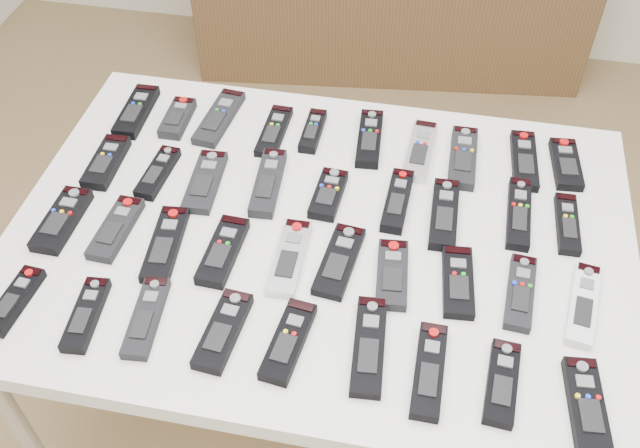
% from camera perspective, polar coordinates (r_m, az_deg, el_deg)
% --- Properties ---
extents(ground, '(4.00, 4.00, 0.00)m').
position_cam_1_polar(ground, '(2.06, 2.61, -16.07)').
color(ground, olive).
rests_on(ground, ground).
extents(table, '(1.25, 0.88, 0.78)m').
position_cam_1_polar(table, '(1.48, 0.00, -2.07)').
color(table, white).
rests_on(table, ground).
extents(remote_0, '(0.06, 0.18, 0.02)m').
position_cam_1_polar(remote_0, '(1.76, -14.48, 8.73)').
color(remote_0, black).
rests_on(remote_0, table).
extents(remote_1, '(0.05, 0.13, 0.02)m').
position_cam_1_polar(remote_1, '(1.72, -11.33, 8.31)').
color(remote_1, black).
rests_on(remote_1, table).
extents(remote_2, '(0.08, 0.20, 0.02)m').
position_cam_1_polar(remote_2, '(1.71, -8.07, 8.42)').
color(remote_2, black).
rests_on(remote_2, table).
extents(remote_3, '(0.05, 0.17, 0.02)m').
position_cam_1_polar(remote_3, '(1.65, -3.69, 7.41)').
color(remote_3, black).
rests_on(remote_3, table).
extents(remote_4, '(0.04, 0.14, 0.02)m').
position_cam_1_polar(remote_4, '(1.65, -0.58, 7.46)').
color(remote_4, black).
rests_on(remote_4, table).
extents(remote_5, '(0.06, 0.19, 0.02)m').
position_cam_1_polar(remote_5, '(1.63, 3.99, 6.84)').
color(remote_5, black).
rests_on(remote_5, table).
extents(remote_6, '(0.06, 0.19, 0.02)m').
position_cam_1_polar(remote_6, '(1.61, 8.00, 5.81)').
color(remote_6, '#B7B7BC').
rests_on(remote_6, table).
extents(remote_7, '(0.06, 0.19, 0.02)m').
position_cam_1_polar(remote_7, '(1.61, 11.36, 5.23)').
color(remote_7, black).
rests_on(remote_7, table).
extents(remote_8, '(0.06, 0.19, 0.02)m').
position_cam_1_polar(remote_8, '(1.64, 16.02, 4.92)').
color(remote_8, black).
rests_on(remote_8, table).
extents(remote_9, '(0.07, 0.16, 0.02)m').
position_cam_1_polar(remote_9, '(1.65, 19.08, 4.55)').
color(remote_9, black).
rests_on(remote_9, table).
extents(remote_10, '(0.06, 0.16, 0.02)m').
position_cam_1_polar(remote_10, '(1.64, -16.73, 4.77)').
color(remote_10, black).
rests_on(remote_10, table).
extents(remote_11, '(0.05, 0.16, 0.02)m').
position_cam_1_polar(remote_11, '(1.58, -12.85, 4.03)').
color(remote_11, black).
rests_on(remote_11, table).
extents(remote_12, '(0.07, 0.18, 0.02)m').
position_cam_1_polar(remote_12, '(1.54, -9.17, 3.38)').
color(remote_12, black).
rests_on(remote_12, table).
extents(remote_13, '(0.06, 0.20, 0.02)m').
position_cam_1_polar(remote_13, '(1.52, -4.17, 3.33)').
color(remote_13, black).
rests_on(remote_13, table).
extents(remote_14, '(0.06, 0.14, 0.02)m').
position_cam_1_polar(remote_14, '(1.49, 0.67, 2.39)').
color(remote_14, black).
rests_on(remote_14, table).
extents(remote_15, '(0.05, 0.17, 0.02)m').
position_cam_1_polar(remote_15, '(1.49, 6.21, 1.87)').
color(remote_15, black).
rests_on(remote_15, table).
extents(remote_16, '(0.06, 0.19, 0.02)m').
position_cam_1_polar(remote_16, '(1.47, 9.91, 0.78)').
color(remote_16, black).
rests_on(remote_16, table).
extents(remote_17, '(0.05, 0.19, 0.02)m').
position_cam_1_polar(remote_17, '(1.51, 15.62, 0.82)').
color(remote_17, black).
rests_on(remote_17, table).
extents(remote_18, '(0.05, 0.16, 0.02)m').
position_cam_1_polar(remote_18, '(1.52, 19.18, 0.02)').
color(remote_18, black).
rests_on(remote_18, table).
extents(remote_19, '(0.06, 0.17, 0.02)m').
position_cam_1_polar(remote_19, '(1.53, -19.95, 0.32)').
color(remote_19, black).
rests_on(remote_19, table).
extents(remote_20, '(0.06, 0.17, 0.02)m').
position_cam_1_polar(remote_20, '(1.48, -16.01, -0.35)').
color(remote_20, black).
rests_on(remote_20, table).
extents(remote_21, '(0.07, 0.19, 0.02)m').
position_cam_1_polar(remote_21, '(1.43, -12.27, -1.58)').
color(remote_21, black).
rests_on(remote_21, table).
extents(remote_22, '(0.06, 0.17, 0.02)m').
position_cam_1_polar(remote_22, '(1.40, -7.77, -2.16)').
color(remote_22, black).
rests_on(remote_22, table).
extents(remote_23, '(0.06, 0.19, 0.02)m').
position_cam_1_polar(remote_23, '(1.38, -2.45, -2.69)').
color(remote_23, '#B7B7BC').
rests_on(remote_23, table).
extents(remote_24, '(0.08, 0.18, 0.02)m').
position_cam_1_polar(remote_24, '(1.37, 1.54, -2.97)').
color(remote_24, black).
rests_on(remote_24, table).
extents(remote_25, '(0.07, 0.16, 0.02)m').
position_cam_1_polar(remote_25, '(1.35, 5.79, -4.02)').
color(remote_25, black).
rests_on(remote_25, table).
extents(remote_26, '(0.07, 0.17, 0.02)m').
position_cam_1_polar(remote_26, '(1.36, 10.98, -4.56)').
color(remote_26, black).
rests_on(remote_26, table).
extents(remote_27, '(0.06, 0.17, 0.02)m').
position_cam_1_polar(remote_27, '(1.37, 15.73, -5.29)').
color(remote_27, black).
rests_on(remote_27, table).
extents(remote_28, '(0.07, 0.19, 0.02)m').
position_cam_1_polar(remote_28, '(1.39, 20.31, -6.06)').
color(remote_28, silver).
rests_on(remote_28, table).
extents(remote_29, '(0.05, 0.15, 0.02)m').
position_cam_1_polar(remote_29, '(1.42, -23.26, -5.64)').
color(remote_29, black).
rests_on(remote_29, table).
extents(remote_30, '(0.06, 0.16, 0.02)m').
position_cam_1_polar(remote_30, '(1.36, -18.22, -6.89)').
color(remote_30, black).
rests_on(remote_30, table).
extents(remote_31, '(0.06, 0.18, 0.02)m').
position_cam_1_polar(remote_31, '(1.33, -13.73, -7.25)').
color(remote_31, black).
rests_on(remote_31, table).
extents(remote_32, '(0.07, 0.17, 0.02)m').
position_cam_1_polar(remote_32, '(1.28, -7.76, -8.45)').
color(remote_32, black).
rests_on(remote_32, table).
extents(remote_33, '(0.07, 0.17, 0.02)m').
position_cam_1_polar(remote_33, '(1.26, -2.54, -9.35)').
color(remote_33, black).
rests_on(remote_33, table).
extents(remote_34, '(0.07, 0.20, 0.02)m').
position_cam_1_polar(remote_34, '(1.26, 3.94, -9.69)').
color(remote_34, black).
rests_on(remote_34, table).
extents(remote_35, '(0.05, 0.18, 0.02)m').
position_cam_1_polar(remote_35, '(1.24, 8.72, -11.51)').
color(remote_35, black).
rests_on(remote_35, table).
extents(remote_36, '(0.06, 0.16, 0.02)m').
position_cam_1_polar(remote_36, '(1.25, 14.36, -12.21)').
color(remote_36, black).
rests_on(remote_36, table).
extents(remote_37, '(0.07, 0.18, 0.02)m').
position_cam_1_polar(remote_37, '(1.27, 20.54, -13.47)').
color(remote_37, black).
rests_on(remote_37, table).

